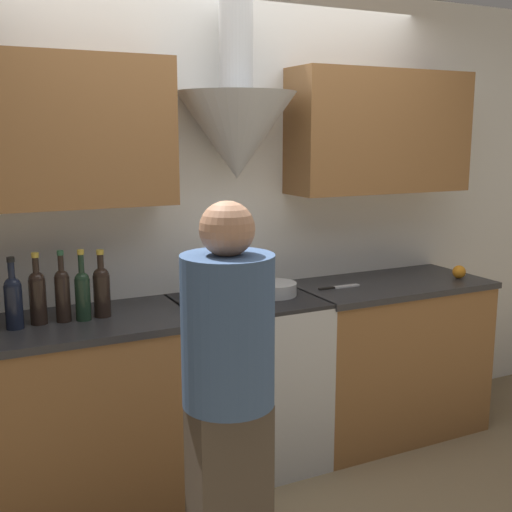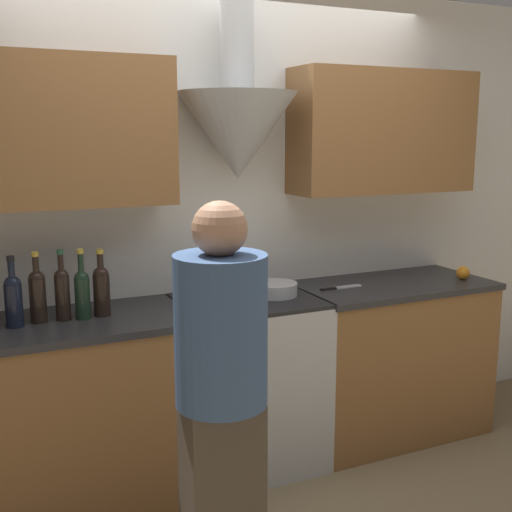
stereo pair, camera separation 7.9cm
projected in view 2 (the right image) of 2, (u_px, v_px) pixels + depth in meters
ground_plane at (275, 491)px, 3.27m from camera, size 12.00×12.00×0.00m
wall_back at (227, 192)px, 3.51m from camera, size 8.40×0.62×2.60m
counter_left at (67, 414)px, 3.08m from camera, size 1.20×0.62×0.93m
counter_right at (389, 357)px, 3.85m from camera, size 1.15×0.62×0.93m
stove_range at (248, 382)px, 3.47m from camera, size 0.73×0.60×0.93m
wine_bottle_3 at (13, 298)px, 2.88m from camera, size 0.08×0.08×0.33m
wine_bottle_4 at (38, 293)px, 2.95m from camera, size 0.08×0.08×0.33m
wine_bottle_5 at (62, 291)px, 2.98m from camera, size 0.07×0.07×0.34m
wine_bottle_6 at (82, 292)px, 3.00m from camera, size 0.07×0.07×0.34m
wine_bottle_7 at (101, 288)px, 3.06m from camera, size 0.08×0.08×0.32m
stock_pot at (221, 288)px, 3.27m from camera, size 0.27×0.27×0.16m
mixing_bowl at (275, 289)px, 3.46m from camera, size 0.24×0.24×0.07m
orange_fruit at (463, 273)px, 3.84m from camera, size 0.08×0.08×0.08m
chefs_knife at (341, 287)px, 3.62m from camera, size 0.26×0.04×0.01m
person_foreground_left at (221, 396)px, 2.30m from camera, size 0.33×0.33×1.57m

